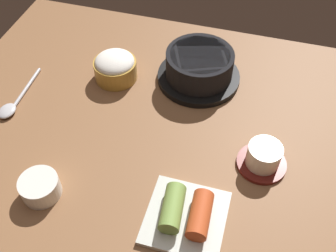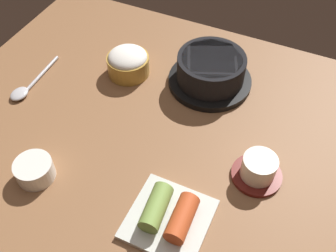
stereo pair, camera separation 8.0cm
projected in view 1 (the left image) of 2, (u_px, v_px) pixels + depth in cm
name	position (u px, v px, depth cm)	size (l,w,h in cm)	color
dining_table	(162.00, 129.00, 84.88)	(100.00, 76.00, 2.00)	brown
stone_pot	(199.00, 67.00, 91.02)	(19.53, 19.53, 7.66)	black
rice_bowl	(115.00, 67.00, 91.81)	(10.07, 10.07, 6.48)	#B78C38
tea_cup_with_saucer	(263.00, 157.00, 75.77)	(9.83, 9.83, 5.36)	maroon
kimchi_plate	(186.00, 214.00, 68.58)	(14.05, 14.05, 4.71)	silver
side_bowl_near	(40.00, 187.00, 71.84)	(7.33, 7.33, 3.95)	white
spoon	(13.00, 104.00, 87.57)	(3.60, 17.12, 1.35)	#B7B7BC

